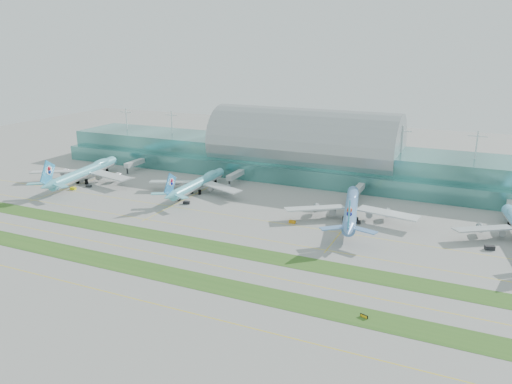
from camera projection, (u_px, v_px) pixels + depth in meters
The scene contains 19 objects.
ground at pixel (202, 247), 209.81m from camera, with size 700.00×700.00×0.00m, color gray.
terminal at pixel (304, 154), 318.02m from camera, with size 340.00×69.10×36.00m.
grass_strip_near at pixel (164, 273), 185.39m from camera, with size 420.00×12.00×0.08m, color #2D591E.
grass_strip_far at pixel (204, 245), 211.55m from camera, with size 420.00×12.00×0.08m, color #2D591E.
taxiline_a at pixel (130, 298), 167.96m from camera, with size 420.00×0.35×0.01m, color yellow.
taxiline_b at pixel (184, 259), 197.60m from camera, with size 420.00×0.35×0.01m, color yellow.
taxiline_c at pixel (222, 232), 225.51m from camera, with size 420.00×0.35×0.01m, color yellow.
taxiline_d at pixel (243, 218), 244.69m from camera, with size 420.00×0.35×0.01m, color yellow.
airliner_a at pixel (85, 171), 305.51m from camera, with size 67.54×77.40×21.36m.
airliner_b at pixel (199, 183), 284.69m from camera, with size 58.87×66.75×18.39m.
airliner_c at pixel (351, 208), 239.75m from camera, with size 62.68×72.12×20.00m.
gse_a at pixel (73, 189), 290.71m from camera, with size 3.33×1.95×1.46m, color yellow.
gse_b at pixel (89, 186), 295.85m from camera, with size 3.27×1.65×1.35m, color black.
gse_c at pixel (177, 199), 271.83m from camera, with size 3.75×1.82×1.57m, color black.
gse_d at pixel (186, 203), 265.06m from camera, with size 3.50×1.89×1.53m, color black.
gse_e at pixel (292, 222), 236.85m from camera, with size 3.05×1.64×1.43m, color #C67A0B.
gse_f at pixel (357, 222), 236.41m from camera, with size 3.11×1.73×1.55m, color black.
gse_g at pixel (490, 248), 206.40m from camera, with size 3.93×1.96×1.80m, color black.
taxiway_sign_east at pixel (364, 316), 155.45m from camera, with size 2.68×1.15×1.16m.
Camera 1 is at (101.03, -167.51, 82.48)m, focal length 35.00 mm.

